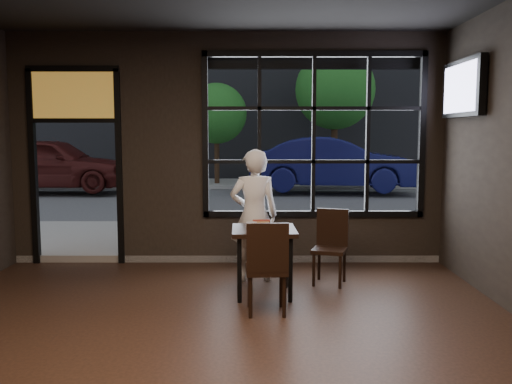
{
  "coord_description": "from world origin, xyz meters",
  "views": [
    {
      "loc": [
        0.39,
        -4.03,
        1.83
      ],
      "look_at": [
        0.4,
        2.2,
        1.15
      ],
      "focal_mm": 38.0,
      "sensor_mm": 36.0,
      "label": 1
    }
  ],
  "objects_px": {
    "cafe_table": "(264,262)",
    "navy_car": "(333,164)",
    "chair_near": "(266,267)",
    "man": "(254,216)"
  },
  "relations": [
    {
      "from": "cafe_table",
      "to": "chair_near",
      "type": "relative_size",
      "value": 0.8
    },
    {
      "from": "chair_near",
      "to": "cafe_table",
      "type": "bearing_deg",
      "value": -91.18
    },
    {
      "from": "man",
      "to": "cafe_table",
      "type": "bearing_deg",
      "value": 94.58
    },
    {
      "from": "man",
      "to": "navy_car",
      "type": "height_order",
      "value": "navy_car"
    },
    {
      "from": "chair_near",
      "to": "man",
      "type": "height_order",
      "value": "man"
    },
    {
      "from": "cafe_table",
      "to": "navy_car",
      "type": "distance_m",
      "value": 10.49
    },
    {
      "from": "cafe_table",
      "to": "man",
      "type": "height_order",
      "value": "man"
    },
    {
      "from": "cafe_table",
      "to": "man",
      "type": "relative_size",
      "value": 0.47
    },
    {
      "from": "cafe_table",
      "to": "navy_car",
      "type": "height_order",
      "value": "navy_car"
    },
    {
      "from": "cafe_table",
      "to": "chair_near",
      "type": "distance_m",
      "value": 0.61
    }
  ]
}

